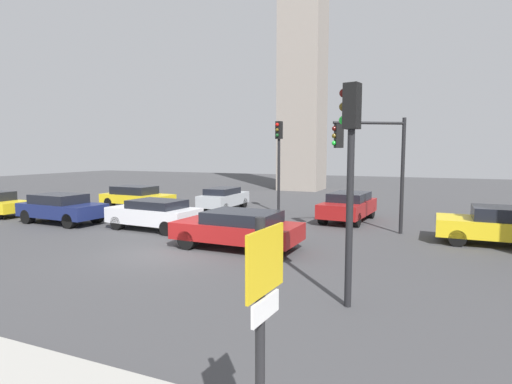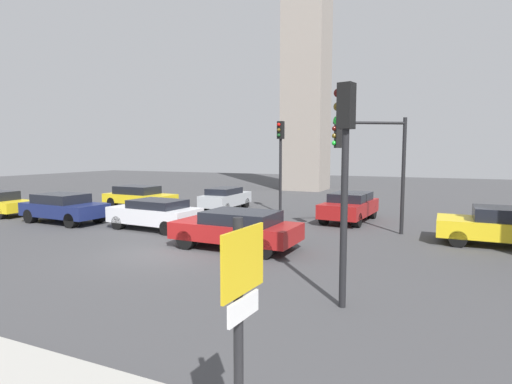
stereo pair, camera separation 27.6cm
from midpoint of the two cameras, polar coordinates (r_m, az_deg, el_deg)
The scene contains 12 objects.
ground_plane at distance 14.86m, azimuth -12.97°, elevation -8.38°, with size 101.01×101.01×0.00m, color #424244.
direction_sign at distance 4.22m, azimuth -1.09°, elevation -17.64°, with size 0.15×0.77×2.77m.
traffic_light_0 at distance 23.68m, azimuth 2.86°, elevation 5.92°, with size 0.38×0.49×5.31m.
traffic_light_1 at distance 9.35m, azimuth 12.18°, elevation 5.35°, with size 0.49×0.38×5.06m.
traffic_light_2 at distance 18.04m, azimuth 15.29°, elevation 5.46°, with size 2.82×1.82×5.02m.
car_0 at distance 27.35m, azimuth -16.61°, elevation -0.57°, with size 4.76×2.11×1.38m.
car_1 at distance 18.17m, azimuth 31.13°, elevation -4.01°, with size 4.75×2.14×1.47m.
car_2 at distance 22.70m, azimuth -25.84°, elevation -1.98°, with size 4.47×2.14×1.46m.
car_3 at distance 15.11m, azimuth -3.02°, elevation -5.06°, with size 4.68×2.21×1.40m.
car_5 at distance 21.58m, azimuth 12.39°, elevation -1.90°, with size 2.34×4.57×1.47m.
car_6 at distance 25.23m, azimuth -4.86°, elevation -0.84°, with size 1.73×4.06×1.38m.
car_8 at distance 19.37m, azimuth -14.39°, elevation -2.92°, with size 4.35×2.19×1.38m.
Camera 1 is at (8.51, -11.62, 3.54)m, focal length 28.67 mm.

